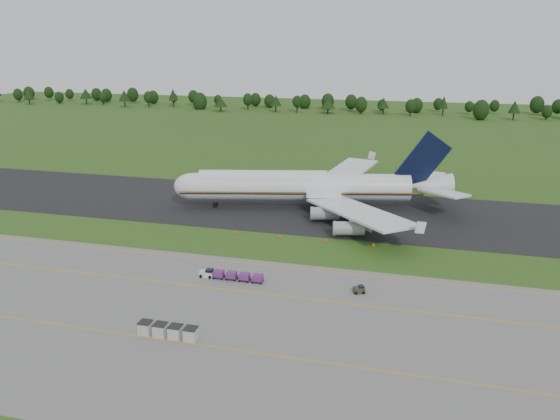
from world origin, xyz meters
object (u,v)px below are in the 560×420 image
(uld_row, at_px, (168,331))
(aircraft, at_px, (306,186))
(baggage_train, at_px, (230,275))
(edge_markers, at_px, (303,239))
(utility_cart, at_px, (359,290))

(uld_row, bearing_deg, aircraft, 84.87)
(baggage_train, bearing_deg, edge_markers, 70.26)
(aircraft, relative_size, edge_markers, 2.32)
(edge_markers, bearing_deg, aircraft, 100.59)
(utility_cart, distance_m, uld_row, 33.20)
(utility_cart, height_order, edge_markers, utility_cart)
(utility_cart, bearing_deg, uld_row, -139.84)
(aircraft, distance_m, uld_row, 68.57)
(utility_cart, distance_m, edge_markers, 27.49)
(aircraft, distance_m, utility_cart, 50.80)
(baggage_train, bearing_deg, uld_row, -95.74)
(uld_row, bearing_deg, utility_cart, 40.16)
(baggage_train, height_order, uld_row, uld_row)
(baggage_train, relative_size, uld_row, 1.32)
(baggage_train, distance_m, edge_markers, 24.88)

